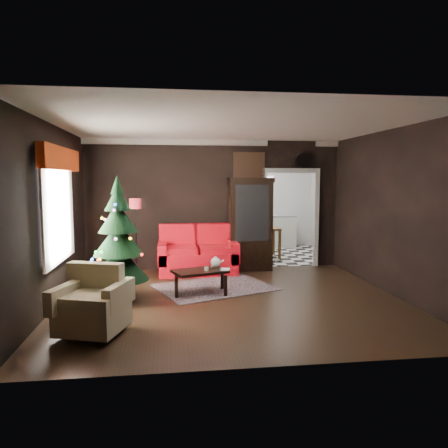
{
  "coord_description": "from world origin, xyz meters",
  "views": [
    {
      "loc": [
        -0.99,
        -6.63,
        1.95
      ],
      "look_at": [
        0.0,
        0.9,
        1.15
      ],
      "focal_mm": 33.85,
      "sensor_mm": 36.0,
      "label": 1
    }
  ],
  "objects": [
    {
      "name": "floor",
      "position": [
        0.0,
        0.0,
        0.0
      ],
      "size": [
        5.5,
        5.5,
        0.0
      ],
      "primitive_type": "plane",
      "color": "black",
      "rests_on": "ground"
    },
    {
      "name": "ceiling",
      "position": [
        0.0,
        0.0,
        2.8
      ],
      "size": [
        5.5,
        5.5,
        0.0
      ],
      "primitive_type": "plane",
      "rotation": [
        3.14,
        0.0,
        0.0
      ],
      "color": "white",
      "rests_on": "ground"
    },
    {
      "name": "wall_clock",
      "position": [
        1.95,
        2.45,
        2.38
      ],
      "size": [
        0.32,
        0.32,
        0.06
      ],
      "primitive_type": "cylinder",
      "color": "silver",
      "rests_on": "wall_back"
    },
    {
      "name": "wall_right",
      "position": [
        2.75,
        0.0,
        1.4
      ],
      "size": [
        0.0,
        5.5,
        5.5
      ],
      "primitive_type": "plane",
      "rotation": [
        1.57,
        0.0,
        -1.57
      ],
      "color": "black",
      "rests_on": "ground"
    },
    {
      "name": "valance",
      "position": [
        -2.63,
        0.2,
        2.27
      ],
      "size": [
        0.12,
        2.1,
        0.35
      ],
      "primitive_type": "cube",
      "color": "#A6300D",
      "rests_on": "wall_left"
    },
    {
      "name": "armchair",
      "position": [
        -1.96,
        -1.29,
        0.46
      ],
      "size": [
        0.99,
        0.99,
        0.8
      ],
      "primitive_type": null,
      "rotation": [
        0.0,
        0.0,
        -0.32
      ],
      "color": "#C3B88A",
      "rests_on": "ground"
    },
    {
      "name": "kitchen_table",
      "position": [
        1.4,
        3.7,
        0.38
      ],
      "size": [
        0.7,
        0.7,
        0.75
      ],
      "primitive_type": null,
      "color": "brown",
      "rests_on": "ground"
    },
    {
      "name": "wall_left",
      "position": [
        -2.75,
        0.0,
        1.4
      ],
      "size": [
        0.0,
        5.5,
        5.5
      ],
      "primitive_type": "plane",
      "rotation": [
        1.57,
        0.0,
        1.57
      ],
      "color": "black",
      "rests_on": "ground"
    },
    {
      "name": "book",
      "position": [
        -0.12,
        0.43,
        0.51
      ],
      "size": [
        0.15,
        0.05,
        0.2
      ],
      "primitive_type": "imported",
      "rotation": [
        0.0,
        0.0,
        -0.24
      ],
      "color": "tan",
      "rests_on": "coffee_table"
    },
    {
      "name": "kitchen_window",
      "position": [
        1.7,
        5.45,
        1.7
      ],
      "size": [
        0.7,
        0.06,
        0.7
      ],
      "primitive_type": "cube",
      "color": "white",
      "rests_on": "ground"
    },
    {
      "name": "curio_cabinet",
      "position": [
        0.75,
        2.27,
        0.95
      ],
      "size": [
        0.9,
        0.45,
        1.9
      ],
      "primitive_type": null,
      "color": "black",
      "rests_on": "ground"
    },
    {
      "name": "kitchen_floor",
      "position": [
        1.7,
        4.0,
        0.0
      ],
      "size": [
        3.0,
        3.0,
        0.0
      ],
      "primitive_type": "plane",
      "color": "white",
      "rests_on": "ground"
    },
    {
      "name": "painting",
      "position": [
        0.75,
        2.46,
        2.25
      ],
      "size": [
        0.62,
        0.05,
        0.52
      ],
      "primitive_type": "cube",
      "color": "#9E723E",
      "rests_on": "wall_back"
    },
    {
      "name": "loveseat",
      "position": [
        -0.4,
        2.05,
        0.5
      ],
      "size": [
        1.7,
        0.9,
        1.0
      ],
      "primitive_type": null,
      "color": "maroon",
      "rests_on": "ground"
    },
    {
      "name": "christmas_tree",
      "position": [
        -1.79,
        0.22,
        1.05
      ],
      "size": [
        1.06,
        1.06,
        1.82
      ],
      "primitive_type": null,
      "rotation": [
        0.0,
        0.0,
        0.12
      ],
      "color": "black",
      "rests_on": "ground"
    },
    {
      "name": "doorway",
      "position": [
        1.7,
        2.5,
        1.05
      ],
      "size": [
        1.1,
        0.1,
        2.1
      ],
      "primitive_type": null,
      "color": "silver",
      "rests_on": "ground"
    },
    {
      "name": "wall_front",
      "position": [
        0.0,
        -2.5,
        1.4
      ],
      "size": [
        5.5,
        0.0,
        5.5
      ],
      "primitive_type": "plane",
      "rotation": [
        -1.57,
        0.0,
        0.0
      ],
      "color": "black",
      "rests_on": "ground"
    },
    {
      "name": "teapot",
      "position": [
        -0.19,
        0.62,
        0.51
      ],
      "size": [
        0.25,
        0.25,
        0.19
      ],
      "primitive_type": null,
      "rotation": [
        0.0,
        0.0,
        0.27
      ],
      "color": "silver",
      "rests_on": "coffee_table"
    },
    {
      "name": "cup_a",
      "position": [
        -0.23,
        0.66,
        0.44
      ],
      "size": [
        0.1,
        0.1,
        0.07
      ],
      "primitive_type": "cylinder",
      "rotation": [
        0.0,
        0.0,
        -0.38
      ],
      "color": "silver",
      "rests_on": "coffee_table"
    },
    {
      "name": "wall_back",
      "position": [
        0.0,
        2.5,
        1.4
      ],
      "size": [
        5.5,
        0.0,
        5.5
      ],
      "primitive_type": "plane",
      "rotation": [
        1.57,
        0.0,
        0.0
      ],
      "color": "black",
      "rests_on": "ground"
    },
    {
      "name": "cup_b",
      "position": [
        -0.37,
        0.4,
        0.44
      ],
      "size": [
        0.09,
        0.09,
        0.06
      ],
      "primitive_type": "cylinder",
      "rotation": [
        0.0,
        0.0,
        0.29
      ],
      "color": "white",
      "rests_on": "coffee_table"
    },
    {
      "name": "coffee_table",
      "position": [
        -0.47,
        0.45,
        0.21
      ],
      "size": [
        1.01,
        0.8,
        0.4
      ],
      "primitive_type": null,
      "rotation": [
        0.0,
        0.0,
        0.35
      ],
      "color": "black",
      "rests_on": "rug"
    },
    {
      "name": "rug",
      "position": [
        -0.18,
        0.82,
        0.01
      ],
      "size": [
        2.36,
        2.05,
        0.01
      ],
      "primitive_type": "cube",
      "rotation": [
        0.0,
        0.0,
        0.36
      ],
      "color": "#32232C",
      "rests_on": "ground"
    },
    {
      "name": "kitchen_counter",
      "position": [
        1.7,
        5.2,
        0.45
      ],
      "size": [
        1.8,
        0.6,
        0.9
      ],
      "primitive_type": "cube",
      "color": "silver",
      "rests_on": "ground"
    },
    {
      "name": "left_window",
      "position": [
        -2.71,
        0.2,
        1.45
      ],
      "size": [
        0.05,
        1.6,
        1.4
      ],
      "primitive_type": "cube",
      "color": "white",
      "rests_on": "wall_left"
    },
    {
      "name": "floor_lamp",
      "position": [
        -1.64,
        1.85,
        0.83
      ],
      "size": [
        0.26,
        0.26,
        1.5
      ],
      "primitive_type": null,
      "rotation": [
        0.0,
        0.0,
        0.04
      ],
      "color": "black",
      "rests_on": "ground"
    }
  ]
}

